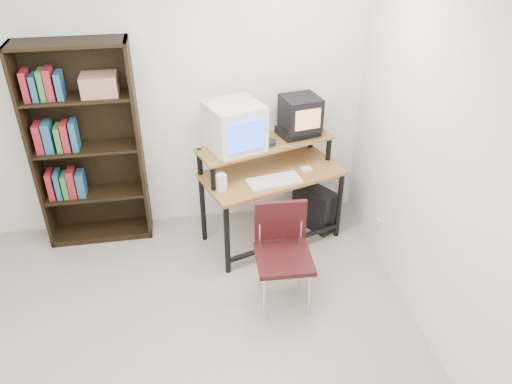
{
  "coord_description": "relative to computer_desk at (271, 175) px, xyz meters",
  "views": [
    {
      "loc": [
        0.3,
        -2.37,
        2.98
      ],
      "look_at": [
        0.84,
        1.1,
        0.8
      ],
      "focal_mm": 35.0,
      "sensor_mm": 36.0,
      "label": 1
    }
  ],
  "objects": [
    {
      "name": "floor",
      "position": [
        -1.05,
        -1.54,
        -0.7
      ],
      "size": [
        4.0,
        4.0,
        0.01
      ],
      "primitive_type": "cube",
      "color": "#AA9E8D",
      "rests_on": "ground"
    },
    {
      "name": "back_wall",
      "position": [
        -1.05,
        0.46,
        0.61
      ],
      "size": [
        4.0,
        0.01,
        2.6
      ],
      "primitive_type": "cube",
      "color": "white",
      "rests_on": "floor"
    },
    {
      "name": "right_wall",
      "position": [
        0.95,
        -1.54,
        0.61
      ],
      "size": [
        0.01,
        4.0,
        2.6
      ],
      "primitive_type": "cube",
      "color": "white",
      "rests_on": "floor"
    },
    {
      "name": "computer_desk",
      "position": [
        0.0,
        0.0,
        0.0
      ],
      "size": [
        1.39,
        1.0,
        0.98
      ],
      "rotation": [
        0.0,
        0.0,
        0.33
      ],
      "color": "olive",
      "rests_on": "floor"
    },
    {
      "name": "crt_monitor",
      "position": [
        -0.32,
        0.05,
        0.48
      ],
      "size": [
        0.56,
        0.56,
        0.42
      ],
      "rotation": [
        0.0,
        0.0,
        0.35
      ],
      "color": "silver",
      "rests_on": "computer_desk"
    },
    {
      "name": "vcr",
      "position": [
        0.29,
        0.22,
        0.32
      ],
      "size": [
        0.42,
        0.35,
        0.08
      ],
      "primitive_type": "cube",
      "rotation": [
        0.0,
        0.0,
        0.29
      ],
      "color": "black",
      "rests_on": "computer_desk"
    },
    {
      "name": "crt_tv",
      "position": [
        0.3,
        0.2,
        0.51
      ],
      "size": [
        0.38,
        0.38,
        0.3
      ],
      "rotation": [
        0.0,
        0.0,
        0.21
      ],
      "color": "black",
      "rests_on": "vcr"
    },
    {
      "name": "cd_spindle",
      "position": [
        -0.01,
        0.05,
        0.3
      ],
      "size": [
        0.17,
        0.17,
        0.05
      ],
      "primitive_type": "cylinder",
      "rotation": [
        0.0,
        0.0,
        0.57
      ],
      "color": "#26262B",
      "rests_on": "computer_desk"
    },
    {
      "name": "keyboard",
      "position": [
        -0.0,
        -0.19,
        0.04
      ],
      "size": [
        0.5,
        0.3,
        0.03
      ],
      "primitive_type": "cube",
      "rotation": [
        0.0,
        0.0,
        0.19
      ],
      "color": "silver",
      "rests_on": "computer_desk"
    },
    {
      "name": "mousepad",
      "position": [
        0.34,
        -0.04,
        0.03
      ],
      "size": [
        0.27,
        0.24,
        0.01
      ],
      "primitive_type": "cube",
      "rotation": [
        0.0,
        0.0,
        0.35
      ],
      "color": "black",
      "rests_on": "computer_desk"
    },
    {
      "name": "mouse",
      "position": [
        0.32,
        -0.03,
        0.05
      ],
      "size": [
        0.11,
        0.08,
        0.03
      ],
      "primitive_type": "cube",
      "rotation": [
        0.0,
        0.0,
        0.2
      ],
      "color": "white",
      "rests_on": "mousepad"
    },
    {
      "name": "desk_speaker",
      "position": [
        -0.48,
        -0.26,
        0.11
      ],
      "size": [
        0.1,
        0.1,
        0.17
      ],
      "primitive_type": "cube",
      "rotation": [
        0.0,
        0.0,
        0.41
      ],
      "color": "silver",
      "rests_on": "computer_desk"
    },
    {
      "name": "pc_tower",
      "position": [
        0.48,
        0.13,
        -0.48
      ],
      "size": [
        0.41,
        0.49,
        0.42
      ],
      "primitive_type": "cube",
      "rotation": [
        0.0,
        0.0,
        0.57
      ],
      "color": "black",
      "rests_on": "floor"
    },
    {
      "name": "school_chair",
      "position": [
        -0.06,
        -0.85,
        -0.16
      ],
      "size": [
        0.45,
        0.45,
        0.87
      ],
      "rotation": [
        0.0,
        0.0,
        -0.03
      ],
      "color": "black",
      "rests_on": "floor"
    },
    {
      "name": "bookshelf",
      "position": [
        -1.63,
        0.32,
        0.28
      ],
      "size": [
        0.96,
        0.33,
        1.91
      ],
      "rotation": [
        0.0,
        0.0,
        0.02
      ],
      "color": "black",
      "rests_on": "floor"
    },
    {
      "name": "wall_outlet",
      "position": [
        0.94,
        -0.39,
        -0.39
      ],
      "size": [
        0.02,
        0.08,
        0.12
      ],
      "primitive_type": "cube",
      "color": "beige",
      "rests_on": "right_wall"
    }
  ]
}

